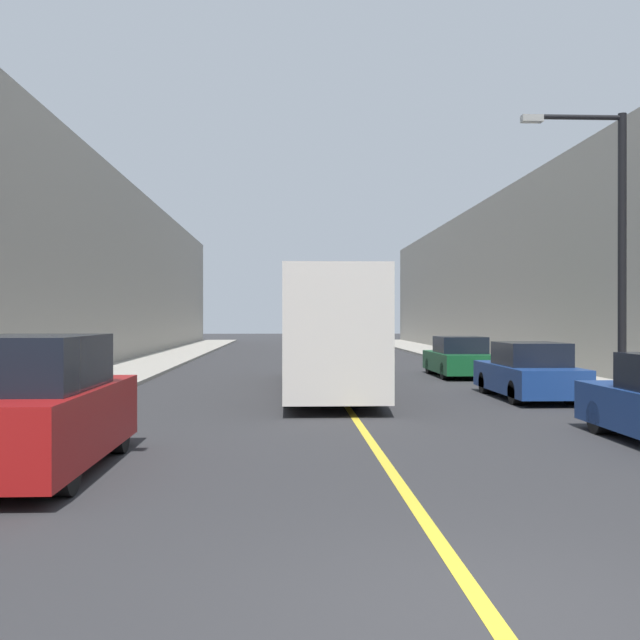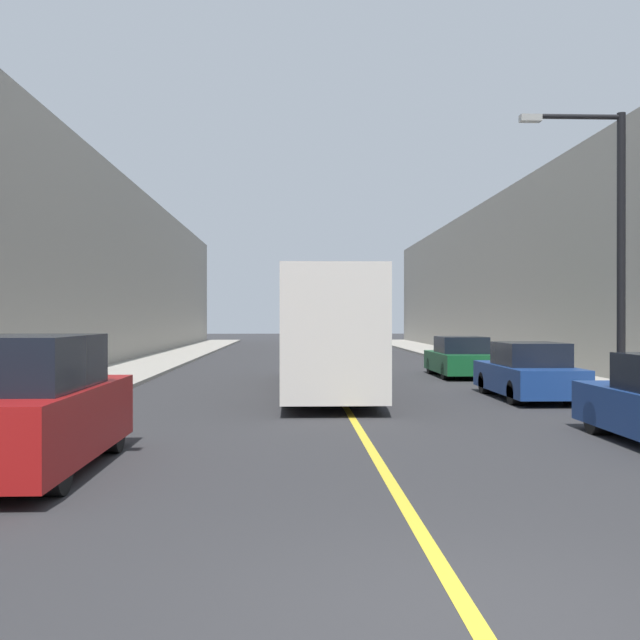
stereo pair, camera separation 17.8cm
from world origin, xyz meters
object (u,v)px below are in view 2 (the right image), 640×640
bus (324,330)px  car_right_mid (528,373)px  street_lamp_right (612,237)px  car_right_far (460,359)px  parked_suv_left (29,409)px

bus → car_right_mid: (5.39, -2.55, -1.12)m
bus → street_lamp_right: 8.56m
car_right_mid → street_lamp_right: bearing=-61.4°
car_right_far → street_lamp_right: (1.39, -9.92, 3.43)m
bus → car_right_mid: bearing=-25.3°
parked_suv_left → car_right_mid: (10.03, 9.21, -0.20)m
car_right_far → bus: bearing=-136.2°
bus → parked_suv_left: (-4.64, -11.76, -0.92)m
parked_suv_left → car_right_mid: 13.62m
street_lamp_right → car_right_far: bearing=98.0°
bus → parked_suv_left: size_ratio=2.70×
parked_suv_left → street_lamp_right: street_lamp_right is taller
parked_suv_left → car_right_mid: size_ratio=1.02×
car_right_mid → bus: bearing=154.7°
car_right_mid → street_lamp_right: size_ratio=0.67×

